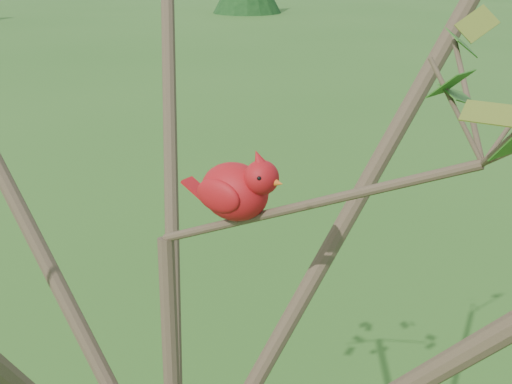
# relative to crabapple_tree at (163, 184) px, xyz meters

# --- Properties ---
(crabapple_tree) EXTENTS (2.35, 2.05, 2.95)m
(crabapple_tree) POSITION_rel_crabapple_tree_xyz_m (0.00, 0.00, 0.00)
(crabapple_tree) COLOR #3D2D21
(crabapple_tree) RESTS_ON ground
(cardinal) EXTENTS (0.23, 0.14, 0.16)m
(cardinal) POSITION_rel_crabapple_tree_xyz_m (0.10, 0.11, -0.03)
(cardinal) COLOR #A70E1A
(cardinal) RESTS_ON ground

